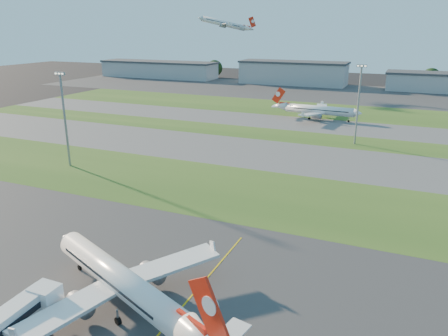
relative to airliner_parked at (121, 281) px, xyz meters
The scene contains 19 objects.
ground 6.45m from the airliner_parked, 57.07° to the right, with size 700.00×700.00×0.00m, color black.
apron_near 6.44m from the airliner_parked, 57.07° to the right, with size 300.00×70.00×0.01m, color #333335.
grass_strip_a 47.99m from the airliner_parked, 86.69° to the left, with size 300.00×34.00×0.01m, color #284D19.
taxiway_a 80.89m from the airliner_parked, 88.04° to the left, with size 300.00×32.00×0.01m, color #515154.
grass_strip_b 105.85m from the airliner_parked, 88.51° to the left, with size 300.00×18.00×0.01m, color #284D19.
taxiway_b 127.83m from the airliner_parked, 88.76° to the left, with size 300.00×26.00×0.01m, color #515154.
grass_strip_c 160.81m from the airliner_parked, 89.02° to the left, with size 300.00×40.00×0.01m, color #284D19.
apron_far 220.79m from the airliner_parked, 89.28° to the left, with size 400.00×80.00×0.01m, color #333335.
airliner_parked is the anchor object (origin of this frame).
airliner_taxiing 139.38m from the airliner_parked, 90.76° to the left, with size 35.55×30.10×11.09m.
airliner_departing 230.36m from the airliner_parked, 109.75° to the left, with size 30.22×25.82×10.23m.
light_mast_west 71.60m from the airliner_parked, 137.58° to the left, with size 3.20×0.70×25.80m.
light_mast_centre 105.81m from the airliner_parked, 80.29° to the left, with size 3.20×0.70×25.80m.
hangar_far_west 290.79m from the airliner_parked, 120.42° to the left, with size 91.80×23.00×12.20m.
hangar_west 254.30m from the airliner_parked, 99.56° to the left, with size 71.40×23.00×15.20m.
tree_far_west 323.46m from the airliner_parked, 125.37° to the left, with size 11.00×11.00×12.00m.
tree_west 286.58m from the airliner_parked, 111.98° to the left, with size 12.10×12.10×13.20m.
tree_mid_west 262.32m from the airliner_parked, 93.77° to the left, with size 9.90×9.90×10.80m.
tree_mid_east 268.19m from the airliner_parked, 80.83° to the left, with size 11.55×11.55×12.60m.
Camera 1 is at (30.79, -37.81, 37.09)m, focal length 35.00 mm.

